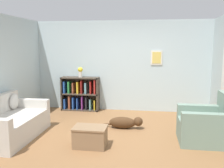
# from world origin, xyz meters

# --- Properties ---
(ground_plane) EXTENTS (14.00, 14.00, 0.00)m
(ground_plane) POSITION_xyz_m (0.00, 0.00, 0.00)
(ground_plane) COLOR brown
(wall_back) EXTENTS (5.60, 0.13, 2.60)m
(wall_back) POSITION_xyz_m (0.00, 2.25, 1.30)
(wall_back) COLOR silver
(wall_back) RESTS_ON ground_plane
(couch) EXTENTS (0.94, 1.75, 0.84)m
(couch) POSITION_xyz_m (-2.02, -0.40, 0.31)
(couch) COLOR beige
(couch) RESTS_ON ground_plane
(bookshelf) EXTENTS (1.10, 0.34, 0.98)m
(bookshelf) POSITION_xyz_m (-1.19, 2.03, 0.47)
(bookshelf) COLOR #42382D
(bookshelf) RESTS_ON ground_plane
(recliner_chair) EXTENTS (0.98, 0.84, 0.98)m
(recliner_chair) POSITION_xyz_m (1.96, -0.05, 0.35)
(recliner_chair) COLOR gray
(recliner_chair) RESTS_ON ground_plane
(coffee_table) EXTENTS (0.62, 0.43, 0.39)m
(coffee_table) POSITION_xyz_m (-0.26, -0.60, 0.21)
(coffee_table) COLOR #846647
(coffee_table) RESTS_ON ground_plane
(dog) EXTENTS (0.92, 0.24, 0.28)m
(dog) POSITION_xyz_m (0.28, 0.54, 0.14)
(dog) COLOR #472D19
(dog) RESTS_ON ground_plane
(vase) EXTENTS (0.14, 0.14, 0.29)m
(vase) POSITION_xyz_m (-1.17, 2.01, 1.14)
(vase) COLOR silver
(vase) RESTS_ON bookshelf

